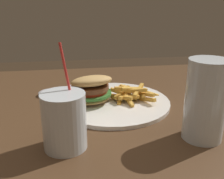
% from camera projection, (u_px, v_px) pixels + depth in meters
% --- Properties ---
extents(dining_table, '(1.68, 1.14, 0.76)m').
position_uv_depth(dining_table, '(124.00, 172.00, 0.59)').
color(dining_table, '#4C331E').
rests_on(dining_table, ground_plane).
extents(meal_plate_near, '(0.31, 0.31, 0.10)m').
position_uv_depth(meal_plate_near, '(105.00, 96.00, 0.71)').
color(meal_plate_near, white).
rests_on(meal_plate_near, dining_table).
extents(beer_glass, '(0.08, 0.08, 0.17)m').
position_uv_depth(beer_glass, '(205.00, 103.00, 0.53)').
color(beer_glass, silver).
rests_on(beer_glass, dining_table).
extents(juice_glass, '(0.08, 0.08, 0.20)m').
position_uv_depth(juice_glass, '(64.00, 123.00, 0.50)').
color(juice_glass, silver).
rests_on(juice_glass, dining_table).
extents(spoon, '(0.15, 0.15, 0.02)m').
position_uv_depth(spoon, '(49.00, 92.00, 0.79)').
color(spoon, silver).
rests_on(spoon, dining_table).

